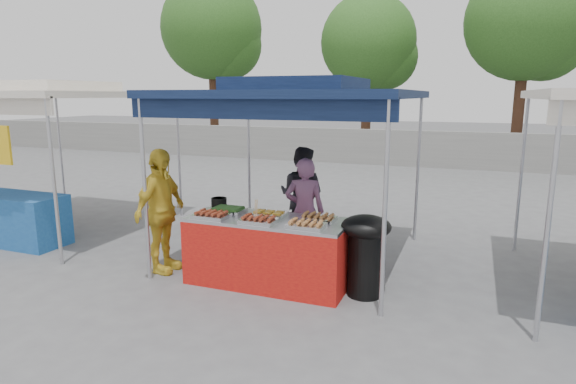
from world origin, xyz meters
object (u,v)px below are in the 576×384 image
(cooking_pot, at_px, (219,202))
(vendor_woman, at_px, (305,212))
(helper_man, at_px, (302,195))
(vendor_table, at_px, (268,251))
(wok_burner, at_px, (365,248))
(customer_person, at_px, (161,211))

(cooking_pot, distance_m, vendor_woman, 1.18)
(helper_man, bearing_deg, vendor_table, 99.55)
(cooking_pot, xyz_separation_m, wok_burner, (2.08, -0.26, -0.33))
(vendor_woman, relative_size, helper_man, 0.98)
(wok_burner, bearing_deg, vendor_table, -171.58)
(wok_burner, distance_m, helper_man, 2.26)
(cooking_pot, xyz_separation_m, helper_man, (0.66, 1.49, -0.14))
(vendor_table, distance_m, wok_burner, 1.23)
(vendor_table, bearing_deg, cooking_pot, 158.53)
(vendor_table, relative_size, wok_burner, 2.03)
(wok_burner, distance_m, vendor_woman, 1.30)
(vendor_table, height_order, helper_man, helper_man)
(cooking_pot, relative_size, customer_person, 0.13)
(wok_burner, height_order, vendor_woman, vendor_woman)
(customer_person, bearing_deg, wok_burner, -85.73)
(wok_burner, relative_size, helper_man, 0.64)
(cooking_pot, bearing_deg, vendor_table, -21.47)
(helper_man, relative_size, customer_person, 0.93)
(vendor_table, bearing_deg, wok_burner, 3.80)
(vendor_table, distance_m, cooking_pot, 1.05)
(vendor_table, distance_m, helper_man, 1.88)
(customer_person, bearing_deg, vendor_woman, -59.99)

